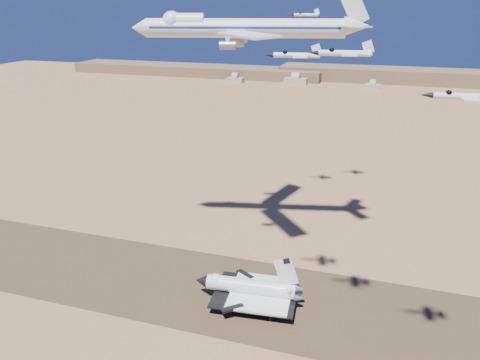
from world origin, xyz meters
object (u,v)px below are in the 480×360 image
(shuttle, at_px, (250,288))
(crew_c, at_px, (270,319))
(crew_b, at_px, (271,319))
(chase_jet_c, at_px, (462,96))
(chase_jet_d, at_px, (305,15))
(chase_jet_b, at_px, (343,53))
(crew_a, at_px, (258,314))
(chase_jet_a, at_px, (295,55))
(carrier_747, at_px, (237,28))
(chase_jet_e, at_px, (349,22))

(shuttle, height_order, crew_c, shuttle)
(crew_b, height_order, crew_c, crew_c)
(chase_jet_c, bearing_deg, chase_jet_d, 109.12)
(crew_c, xyz_separation_m, chase_jet_d, (-10.83, 99.67, 94.65))
(chase_jet_b, distance_m, chase_jet_c, 28.83)
(crew_a, distance_m, chase_jet_a, 86.64)
(carrier_747, xyz_separation_m, chase_jet_a, (31.53, -45.77, -4.62))
(crew_c, distance_m, chase_jet_a, 86.31)
(shuttle, xyz_separation_m, chase_jet_c, (54.73, -28.06, 76.84))
(chase_jet_c, xyz_separation_m, chase_jet_e, (-36.88, 135.66, 9.94))
(chase_jet_a, bearing_deg, crew_a, -176.33)
(crew_a, bearing_deg, crew_c, -92.02)
(carrier_747, distance_m, chase_jet_a, 55.77)
(crew_a, relative_size, chase_jet_d, 0.12)
(crew_a, bearing_deg, shuttle, 47.50)
(crew_b, bearing_deg, crew_c, 117.43)
(shuttle, distance_m, crew_c, 14.27)
(carrier_747, bearing_deg, shuttle, -79.74)
(chase_jet_b, xyz_separation_m, chase_jet_d, (-29.17, 109.35, 6.35))
(crew_a, relative_size, crew_b, 1.03)
(crew_a, height_order, chase_jet_a, chase_jet_a)
(carrier_747, relative_size, chase_jet_d, 6.40)
(shuttle, bearing_deg, chase_jet_c, -32.50)
(chase_jet_a, height_order, chase_jet_c, chase_jet_a)
(crew_b, bearing_deg, chase_jet_d, -24.87)
(chase_jet_e, bearing_deg, crew_a, -111.23)
(carrier_747, distance_m, chase_jet_e, 76.35)
(chase_jet_a, bearing_deg, chase_jet_c, -38.48)
(shuttle, height_order, crew_b, shuttle)
(carrier_747, bearing_deg, chase_jet_a, -68.77)
(crew_b, height_order, chase_jet_d, chase_jet_d)
(carrier_747, bearing_deg, chase_jet_c, -56.62)
(carrier_747, distance_m, crew_c, 106.80)
(chase_jet_d, bearing_deg, carrier_747, -118.04)
(chase_jet_d, distance_m, chase_jet_e, 25.61)
(chase_jet_c, bearing_deg, chase_jet_a, 145.38)
(chase_jet_d, bearing_deg, chase_jet_e, 32.78)
(chase_jet_a, xyz_separation_m, chase_jet_b, (14.28, -13.04, 2.16))
(shuttle, xyz_separation_m, crew_b, (10.09, -9.14, -4.28))
(crew_a, xyz_separation_m, crew_c, (4.62, -1.27, 0.03))
(crew_b, bearing_deg, chase_jet_a, -81.96)
(chase_jet_c, height_order, chase_jet_e, chase_jet_e)
(chase_jet_c, bearing_deg, chase_jet_e, 99.22)
(chase_jet_d, height_order, chase_jet_e, chase_jet_d)
(chase_jet_e, bearing_deg, chase_jet_d, -152.47)
(shuttle, bearing_deg, chase_jet_d, 85.15)
(carrier_747, height_order, crew_a, carrier_747)
(crew_a, relative_size, crew_c, 0.96)
(carrier_747, height_order, chase_jet_c, carrier_747)
(crew_c, bearing_deg, chase_jet_b, -173.64)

